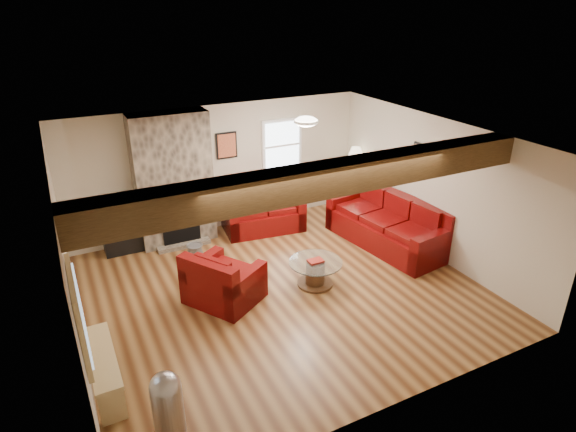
% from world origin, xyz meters
% --- Properties ---
extents(room, '(8.00, 8.00, 8.00)m').
position_xyz_m(room, '(0.00, 0.00, 1.25)').
color(room, '#573017').
rests_on(room, ground).
extents(floor, '(6.00, 6.00, 0.00)m').
position_xyz_m(floor, '(0.00, 0.00, 0.00)').
color(floor, '#573017').
rests_on(floor, ground).
extents(oak_beam, '(6.00, 0.36, 0.38)m').
position_xyz_m(oak_beam, '(0.00, -1.25, 2.31)').
color(oak_beam, '#2F1E0E').
rests_on(oak_beam, room).
extents(chimney_breast, '(1.40, 0.67, 2.50)m').
position_xyz_m(chimney_breast, '(-1.00, 2.49, 1.22)').
color(chimney_breast, '#3D372F').
rests_on(chimney_breast, floor).
extents(back_window, '(0.90, 0.08, 1.10)m').
position_xyz_m(back_window, '(1.35, 2.71, 1.55)').
color(back_window, white).
rests_on(back_window, room).
extents(hatch_window, '(0.08, 1.00, 0.90)m').
position_xyz_m(hatch_window, '(-2.96, -1.50, 1.45)').
color(hatch_window, tan).
rests_on(hatch_window, room).
extents(ceiling_dome, '(0.40, 0.40, 0.18)m').
position_xyz_m(ceiling_dome, '(0.90, 0.90, 2.44)').
color(ceiling_dome, silver).
rests_on(ceiling_dome, room).
extents(artwork_back, '(0.42, 0.06, 0.52)m').
position_xyz_m(artwork_back, '(0.15, 2.71, 1.70)').
color(artwork_back, black).
rests_on(artwork_back, room).
extents(artwork_right, '(0.06, 0.55, 0.42)m').
position_xyz_m(artwork_right, '(2.96, 0.30, 1.75)').
color(artwork_right, black).
rests_on(artwork_right, room).
extents(sofa_three, '(1.32, 2.52, 0.93)m').
position_xyz_m(sofa_three, '(2.48, 0.55, 0.47)').
color(sofa_three, '#4C0605').
rests_on(sofa_three, floor).
extents(loveseat, '(1.66, 1.09, 0.83)m').
position_xyz_m(loveseat, '(0.67, 2.23, 0.41)').
color(loveseat, '#4C0605').
rests_on(loveseat, floor).
extents(armchair_red, '(1.31, 1.35, 0.83)m').
position_xyz_m(armchair_red, '(-0.91, 0.18, 0.42)').
color(armchair_red, '#4C0605').
rests_on(armchair_red, floor).
extents(coffee_table, '(0.87, 0.87, 0.46)m').
position_xyz_m(coffee_table, '(0.56, -0.09, 0.21)').
color(coffee_table, '#402A14').
rests_on(coffee_table, floor).
extents(tv_cabinet, '(0.95, 0.38, 0.48)m').
position_xyz_m(tv_cabinet, '(-1.90, 2.53, 0.24)').
color(tv_cabinet, black).
rests_on(tv_cabinet, floor).
extents(television, '(0.88, 0.12, 0.51)m').
position_xyz_m(television, '(-1.90, 2.53, 0.73)').
color(television, black).
rests_on(television, tv_cabinet).
extents(floor_lamp, '(0.37, 0.37, 1.46)m').
position_xyz_m(floor_lamp, '(2.80, 2.14, 1.25)').
color(floor_lamp, '#AD8948').
rests_on(floor_lamp, floor).
extents(pine_bench, '(0.30, 1.28, 0.48)m').
position_xyz_m(pine_bench, '(-2.83, -0.95, 0.24)').
color(pine_bench, tan).
rests_on(pine_bench, floor).
extents(pedal_bin, '(0.43, 0.43, 0.83)m').
position_xyz_m(pedal_bin, '(-2.32, -1.99, 0.41)').
color(pedal_bin, '#9D9DA2').
rests_on(pedal_bin, floor).
extents(coal_bucket, '(0.31, 0.31, 0.29)m').
position_xyz_m(coal_bucket, '(-0.94, 1.63, 0.15)').
color(coal_bucket, slate).
rests_on(coal_bucket, floor).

